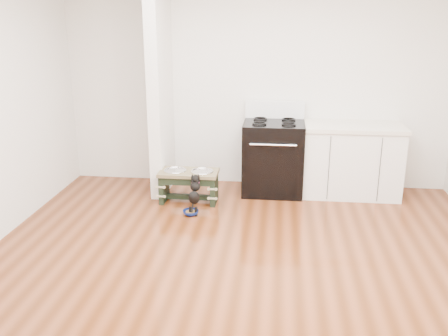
% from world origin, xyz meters
% --- Properties ---
extents(ground, '(5.00, 5.00, 0.00)m').
position_xyz_m(ground, '(0.00, 0.00, 0.00)').
color(ground, '#4F240E').
rests_on(ground, ground).
extents(room_shell, '(5.00, 5.00, 5.00)m').
position_xyz_m(room_shell, '(0.00, 0.00, 1.62)').
color(room_shell, silver).
rests_on(room_shell, ground).
extents(partition_wall, '(0.15, 0.80, 2.70)m').
position_xyz_m(partition_wall, '(-1.18, 2.10, 1.35)').
color(partition_wall, silver).
rests_on(partition_wall, ground).
extents(oven_range, '(0.76, 0.69, 1.14)m').
position_xyz_m(oven_range, '(0.25, 2.16, 0.48)').
color(oven_range, black).
rests_on(oven_range, ground).
extents(cabinet_run, '(1.24, 0.64, 0.91)m').
position_xyz_m(cabinet_run, '(1.23, 2.18, 0.45)').
color(cabinet_run, white).
rests_on(cabinet_run, ground).
extents(dog_feeder, '(0.72, 0.38, 0.41)m').
position_xyz_m(dog_feeder, '(-0.76, 1.68, 0.28)').
color(dog_feeder, black).
rests_on(dog_feeder, ground).
extents(puppy, '(0.13, 0.37, 0.44)m').
position_xyz_m(puppy, '(-0.63, 1.35, 0.24)').
color(puppy, black).
rests_on(puppy, ground).
extents(floor_bowl, '(0.19, 0.19, 0.06)m').
position_xyz_m(floor_bowl, '(-0.67, 1.26, 0.03)').
color(floor_bowl, navy).
rests_on(floor_bowl, ground).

